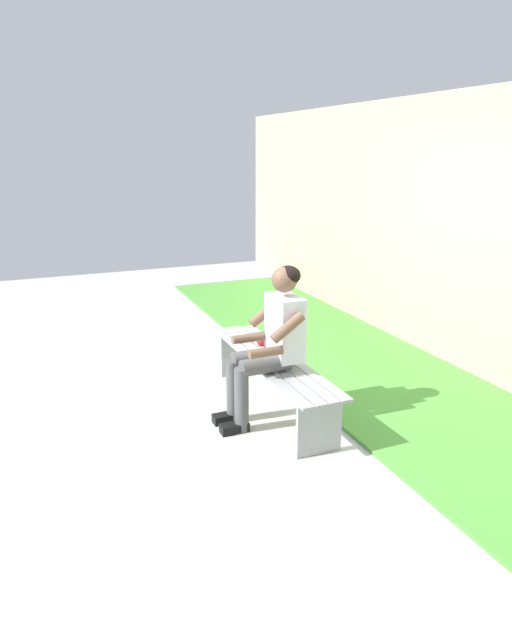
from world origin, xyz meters
TOP-DOWN VIEW (x-y plane):
  - ground_plane at (1.05, 1.00)m, footprint 10.00×7.00m
  - grass_strip at (0.00, -1.41)m, footprint 9.00×2.13m
  - brick_wall at (0.50, -2.16)m, footprint 9.50×0.24m
  - bench_near at (0.00, 0.00)m, footprint 1.83×0.39m
  - person_seated at (-0.17, 0.10)m, footprint 0.50×0.69m
  - apple at (0.34, -0.04)m, footprint 0.09×0.09m
  - book_open at (0.66, 0.05)m, footprint 0.41×0.16m

SIDE VIEW (x-z plane):
  - ground_plane at x=1.05m, z-range -0.04..0.00m
  - grass_strip at x=0.00m, z-range 0.00..0.03m
  - bench_near at x=0.00m, z-range 0.12..0.56m
  - book_open at x=0.66m, z-range 0.44..0.47m
  - apple at x=0.34m, z-range 0.44..0.53m
  - person_seated at x=-0.17m, z-range 0.06..1.31m
  - brick_wall at x=0.50m, z-range 0.00..2.62m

